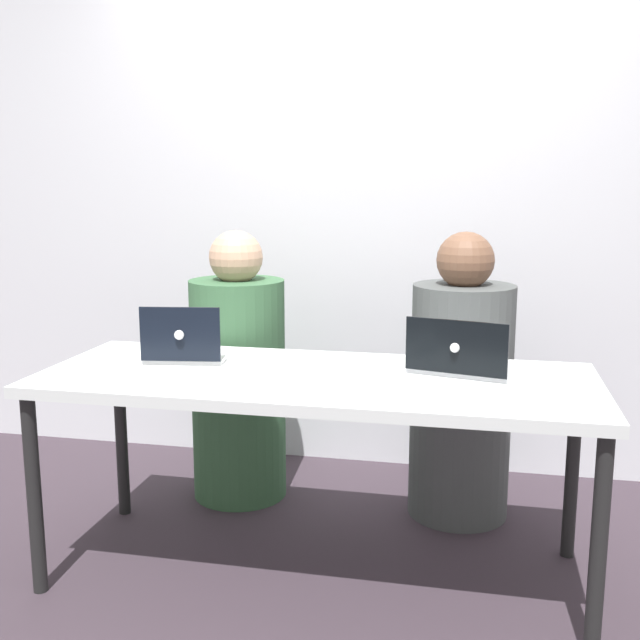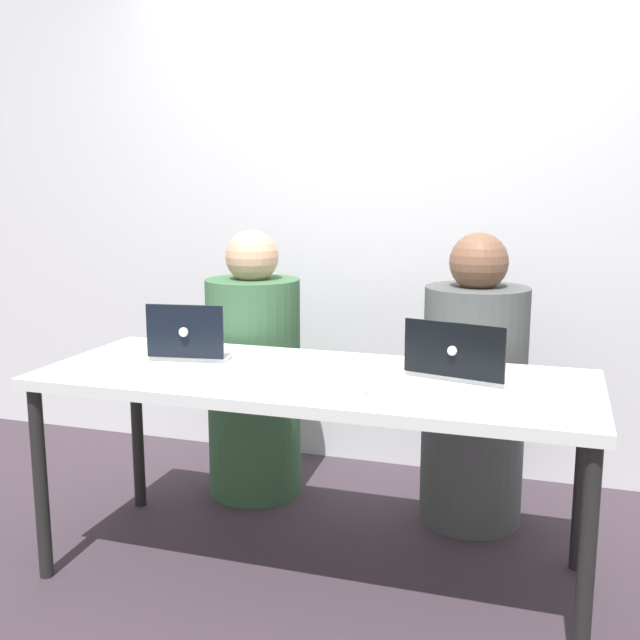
{
  "view_description": "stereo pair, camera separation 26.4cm",
  "coord_description": "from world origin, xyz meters",
  "px_view_note": "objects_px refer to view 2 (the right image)",
  "views": [
    {
      "loc": [
        0.54,
        -2.47,
        1.41
      ],
      "look_at": [
        0.0,
        0.07,
        0.93
      ],
      "focal_mm": 42.0,
      "sensor_mm": 36.0,
      "label": 1
    },
    {
      "loc": [
        0.79,
        -2.41,
        1.41
      ],
      "look_at": [
        0.0,
        0.07,
        0.93
      ],
      "focal_mm": 42.0,
      "sensor_mm": 36.0,
      "label": 2
    }
  ],
  "objects_px": {
    "person_on_right": "(474,396)",
    "laptop_back_left": "(192,346)",
    "person_on_left": "(254,378)",
    "laptop_back_right": "(460,365)",
    "water_glass_right": "(353,385)"
  },
  "relations": [
    {
      "from": "laptop_back_right",
      "to": "water_glass_right",
      "type": "bearing_deg",
      "value": 62.84
    },
    {
      "from": "person_on_right",
      "to": "water_glass_right",
      "type": "bearing_deg",
      "value": 64.53
    },
    {
      "from": "person_on_left",
      "to": "person_on_right",
      "type": "relative_size",
      "value": 0.99
    },
    {
      "from": "person_on_left",
      "to": "laptop_back_right",
      "type": "height_order",
      "value": "person_on_left"
    },
    {
      "from": "person_on_right",
      "to": "laptop_back_left",
      "type": "bearing_deg",
      "value": 20.88
    },
    {
      "from": "person_on_right",
      "to": "water_glass_right",
      "type": "height_order",
      "value": "person_on_right"
    },
    {
      "from": "person_on_right",
      "to": "laptop_back_right",
      "type": "xyz_separation_m",
      "value": [
        0.0,
        -0.52,
        0.25
      ]
    },
    {
      "from": "person_on_right",
      "to": "laptop_back_right",
      "type": "distance_m",
      "value": 0.58
    },
    {
      "from": "person_on_right",
      "to": "laptop_back_left",
      "type": "relative_size",
      "value": 3.74
    },
    {
      "from": "laptop_back_right",
      "to": "water_glass_right",
      "type": "height_order",
      "value": "laptop_back_right"
    },
    {
      "from": "laptop_back_right",
      "to": "laptop_back_left",
      "type": "height_order",
      "value": "laptop_back_left"
    },
    {
      "from": "person_on_left",
      "to": "person_on_right",
      "type": "xyz_separation_m",
      "value": [
        0.98,
        0.0,
        0.0
      ]
    },
    {
      "from": "person_on_right",
      "to": "laptop_back_left",
      "type": "height_order",
      "value": "person_on_right"
    },
    {
      "from": "person_on_left",
      "to": "laptop_back_right",
      "type": "distance_m",
      "value": 1.14
    },
    {
      "from": "water_glass_right",
      "to": "person_on_right",
      "type": "bearing_deg",
      "value": 71.45
    }
  ]
}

